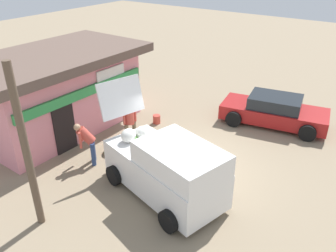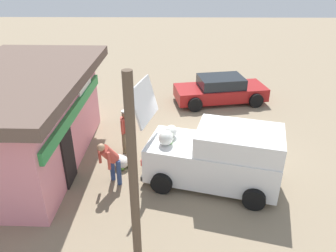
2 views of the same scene
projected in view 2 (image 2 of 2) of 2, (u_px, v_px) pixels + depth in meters
ground_plane at (193, 147)px, 12.37m from camera, size 60.00×60.00×0.00m
storefront_bar at (25, 118)px, 10.79m from camera, size 7.32×4.40×3.21m
delivery_van at (217, 156)px, 10.02m from camera, size 2.91×4.62×3.11m
parked_sedan at (220, 90)px, 16.01m from camera, size 2.71×4.61×1.28m
vendor_standing at (126, 128)px, 11.74m from camera, size 0.54×0.44×1.62m
customer_bending at (110, 159)px, 9.95m from camera, size 0.69×0.69×1.57m
unloaded_banana_pile at (121, 162)px, 11.14m from camera, size 0.82×0.92×0.43m
paint_bucket at (129, 123)px, 13.73m from camera, size 0.32×0.32×0.37m
utility_pole at (133, 178)px, 6.77m from camera, size 0.20×0.20×4.64m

